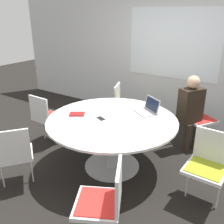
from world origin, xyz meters
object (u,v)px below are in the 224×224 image
chair_5 (208,162)px  laptop (148,109)px  cell_phone (101,118)px  chair_4 (105,198)px  spiral_notebook (77,114)px  chair_1 (124,103)px  chair_0 (198,114)px  chair_3 (13,152)px  chair_2 (46,115)px  person_0 (191,107)px

chair_5 → laptop: bearing=-22.8°
laptop → cell_phone: bearing=-95.3°
laptop → chair_4: bearing=-45.2°
chair_4 → laptop: laptop is taller
laptop → spiral_notebook: 1.02m
spiral_notebook → cell_phone: 0.37m
laptop → chair_1: bearing=171.9°
chair_0 → chair_1: bearing=-49.2°
chair_4 → chair_1: bearing=-0.4°
chair_3 → cell_phone: (0.60, 0.99, 0.23)m
chair_1 → cell_phone: bearing=-3.5°
chair_1 → laptop: laptop is taller
chair_5 → laptop: laptop is taller
chair_1 → chair_5: (1.82, -1.16, 0.00)m
chair_1 → cell_phone: 1.35m
cell_phone → chair_4: bearing=-52.6°
chair_1 → chair_5: 2.16m
chair_1 → cell_phone: chair_1 is taller
cell_phone → chair_0: bearing=57.9°
chair_0 → chair_4: (-0.13, -2.50, 0.00)m
chair_2 → laptop: laptop is taller
chair_4 → chair_5: bearing=-56.8°
person_0 → chair_2: bearing=-27.9°
chair_2 → chair_4: size_ratio=1.00×
chair_4 → laptop: (-0.36, 1.60, 0.28)m
chair_3 → laptop: size_ratio=2.07×
chair_2 → spiral_notebook: (0.80, -0.13, 0.24)m
chair_2 → chair_3: same height
chair_2 → chair_5: same height
chair_2 → chair_3: 1.19m
chair_2 → laptop: bearing=19.4°
chair_3 → laptop: bearing=3.6°
chair_1 → spiral_notebook: 1.36m
chair_2 → spiral_notebook: 0.85m
cell_phone → chair_2: bearing=177.4°
chair_5 → laptop: size_ratio=2.07×
laptop → chair_3: bearing=-91.5°
chair_1 → chair_2: (-0.77, -1.21, 0.00)m
person_0 → chair_5: bearing=58.9°
chair_5 → cell_phone: 1.45m
chair_0 → chair_5: same height
chair_3 → laptop: laptop is taller
chair_4 → person_0: person_0 is taller
chair_1 → cell_phone: (0.40, -1.27, 0.23)m
laptop → chair_2: bearing=-130.1°
chair_0 → person_0: size_ratio=0.71×
person_0 → laptop: bearing=-1.1°
chair_2 → person_0: (2.03, 1.17, 0.19)m
person_0 → spiral_notebook: size_ratio=4.74×
chair_1 → person_0: (1.26, -0.05, 0.19)m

